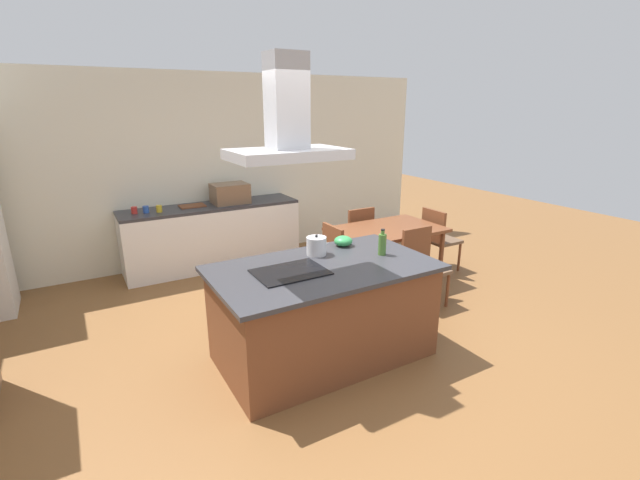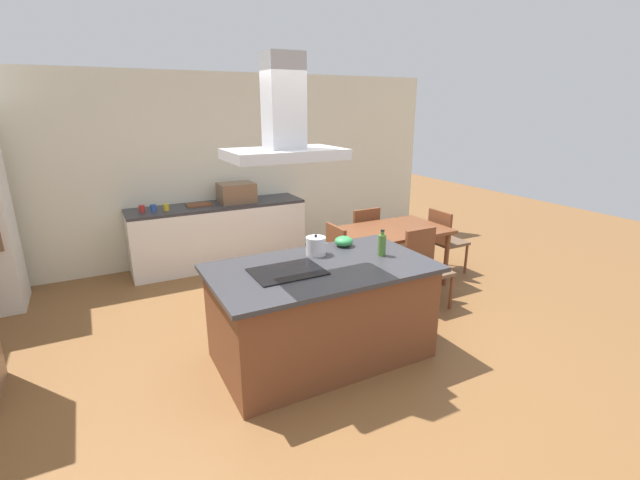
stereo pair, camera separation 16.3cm
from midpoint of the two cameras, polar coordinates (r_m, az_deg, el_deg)
ground at (r=5.45m, az=-6.41°, el=-7.30°), size 16.00×16.00×0.00m
wall_back at (r=6.69m, az=-12.43°, el=9.08°), size 7.20×0.10×2.70m
kitchen_island at (r=4.03m, az=1.40°, el=-9.35°), size 1.97×1.13×0.90m
cooktop at (r=3.71m, az=-3.01°, el=-4.15°), size 0.60×0.44×0.01m
tea_kettle at (r=4.11m, az=0.60°, el=-0.77°), size 0.24×0.19×0.20m
olive_oil_bottle at (r=4.13m, az=9.21°, el=-0.61°), size 0.08×0.08×0.25m
mixing_bowl at (r=4.37m, az=4.19°, el=-0.17°), size 0.19×0.19×0.10m
back_counter at (r=6.49m, az=-12.28°, el=0.70°), size 2.46×0.62×0.90m
countertop_microwave at (r=6.43m, az=-10.12°, el=6.10°), size 0.50×0.38×0.28m
coffee_mug_red at (r=6.20m, az=-21.55°, el=3.83°), size 0.08×0.08×0.09m
coffee_mug_blue at (r=6.19m, az=-20.25°, el=3.96°), size 0.08×0.08×0.09m
coffee_mug_yellow at (r=6.17m, az=-18.74°, el=4.07°), size 0.08×0.08×0.09m
cutting_board at (r=6.37m, az=-14.80°, el=4.47°), size 0.34×0.24×0.02m
dining_table at (r=5.64m, az=10.07°, el=0.62°), size 1.40×0.90×0.75m
chair_facing_back_wall at (r=6.20m, az=6.26°, el=0.78°), size 0.42×0.42×0.89m
chair_facing_island at (r=5.21m, az=14.44°, el=-2.92°), size 0.42×0.42×0.89m
chair_at_right_end at (r=6.27m, az=16.64°, el=0.34°), size 0.42×0.42×0.89m
chair_at_left_end at (r=5.20m, az=1.96°, el=-2.40°), size 0.42×0.42×0.89m
range_hood at (r=3.46m, az=-3.33°, el=14.64°), size 0.90×0.55×0.78m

